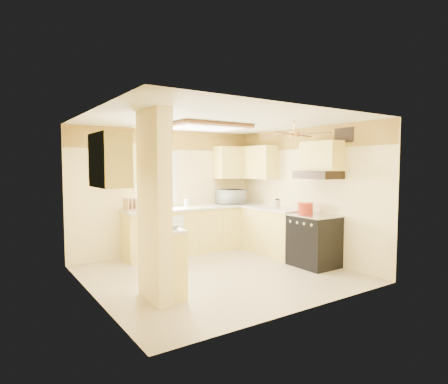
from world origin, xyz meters
TOP-DOWN VIEW (x-y plane):
  - floor at (0.00, 0.00)m, footprint 4.00×4.00m
  - ceiling at (0.00, 0.00)m, footprint 4.00×4.00m
  - wall_back at (0.00, 1.90)m, footprint 4.00×0.00m
  - wall_front at (0.00, -1.90)m, footprint 4.00×0.00m
  - wall_left at (-2.00, 0.00)m, footprint 0.00×3.80m
  - wall_right at (2.00, 0.00)m, footprint 0.00×3.80m
  - wallpaper_border at (0.00, 1.88)m, footprint 4.00×0.02m
  - partition_column at (-1.35, -0.55)m, footprint 0.20×0.70m
  - partition_ledge at (-1.13, -0.55)m, footprint 0.25×0.55m
  - ledge_top at (-1.13, -0.55)m, footprint 0.28×0.58m
  - lower_cabinets_back at (0.50, 1.60)m, footprint 3.00×0.60m
  - lower_cabinets_right at (1.70, 0.60)m, footprint 0.60×1.40m
  - countertop_back at (0.50, 1.59)m, footprint 3.04×0.64m
  - countertop_right at (1.69, 0.60)m, footprint 0.64×1.44m
  - dishwasher_panel at (-0.25, 1.29)m, footprint 0.58×0.02m
  - window at (-0.25, 1.89)m, footprint 0.92×0.02m
  - upper_cab_back_left at (-0.85, 1.72)m, footprint 0.60×0.35m
  - upper_cab_back_right at (1.55, 1.72)m, footprint 0.90×0.35m
  - upper_cab_right at (1.82, 1.25)m, footprint 0.35×1.00m
  - upper_cab_left_wall at (-1.82, -0.25)m, footprint 0.35×0.75m
  - upper_cab_over_stove at (1.82, -0.55)m, footprint 0.35×0.76m
  - stove at (1.67, -0.55)m, footprint 0.68×0.77m
  - range_hood at (1.74, -0.55)m, footprint 0.50×0.76m
  - poster_menu at (-1.24, -0.55)m, footprint 0.02×0.42m
  - poster_nashville at (-1.24, -0.55)m, footprint 0.02×0.42m
  - ceiling_light_panel at (0.10, 0.50)m, footprint 1.35×0.95m
  - ceiling_fan at (1.00, -0.70)m, footprint 1.15×1.15m
  - vent_grate at (1.98, -0.90)m, footprint 0.02×0.40m
  - microwave at (1.39, 1.62)m, footprint 0.63×0.48m
  - bowl at (-1.11, -0.57)m, footprint 0.24×0.24m
  - dutch_oven at (1.72, -0.28)m, footprint 0.29×0.29m
  - kettle at (1.64, 0.39)m, footprint 0.13×0.13m
  - dish_rack at (-0.81, 1.60)m, footprint 0.43×0.32m
  - utensil_crock at (0.35, 1.72)m, footprint 0.12×0.12m

SIDE VIEW (x-z plane):
  - floor at x=0.00m, z-range 0.00..0.00m
  - dishwasher_panel at x=-0.25m, z-range 0.03..0.83m
  - partition_ledge at x=-1.13m, z-range 0.00..0.90m
  - lower_cabinets_back at x=0.50m, z-range 0.00..0.90m
  - lower_cabinets_right at x=1.70m, z-range 0.00..0.90m
  - stove at x=1.67m, z-range 0.00..0.92m
  - ledge_top at x=-1.13m, z-range 0.90..0.94m
  - countertop_back at x=0.50m, z-range 0.90..0.94m
  - countertop_right at x=1.69m, z-range 0.90..0.94m
  - bowl at x=-1.11m, z-range 0.94..1.00m
  - dutch_oven at x=1.72m, z-range 0.92..1.11m
  - utensil_crock at x=0.35m, z-range 0.90..1.13m
  - dish_rack at x=-0.81m, z-range 0.91..1.15m
  - kettle at x=1.64m, z-range 0.93..1.13m
  - microwave at x=1.39m, z-range 0.94..1.26m
  - poster_nashville at x=-1.24m, z-range 0.92..1.48m
  - wall_back at x=0.00m, z-range -0.75..3.25m
  - wall_front at x=0.00m, z-range -0.75..3.25m
  - wall_left at x=-2.00m, z-range -0.65..3.15m
  - wall_right at x=2.00m, z-range -0.65..3.15m
  - partition_column at x=-1.35m, z-range 0.00..2.50m
  - window at x=-0.25m, z-range 1.04..2.06m
  - range_hood at x=1.74m, z-range 1.55..1.69m
  - upper_cab_back_left at x=-0.85m, z-range 1.50..2.20m
  - upper_cab_back_right at x=1.55m, z-range 1.50..2.20m
  - upper_cab_right at x=1.82m, z-range 1.50..2.20m
  - upper_cab_left_wall at x=-1.82m, z-range 1.50..2.20m
  - poster_menu at x=-1.24m, z-range 1.57..2.14m
  - upper_cab_over_stove at x=1.82m, z-range 1.69..2.21m
  - ceiling_fan at x=1.00m, z-range 2.16..2.42m
  - wallpaper_border at x=0.00m, z-range 2.10..2.50m
  - vent_grate at x=1.98m, z-range 2.17..2.42m
  - ceiling_light_panel at x=0.10m, z-range 2.42..2.49m
  - ceiling at x=0.00m, z-range 2.50..2.50m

